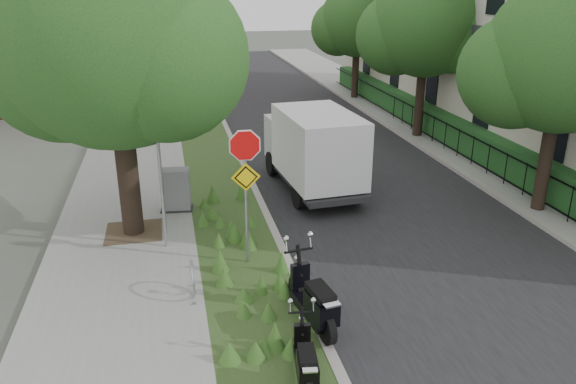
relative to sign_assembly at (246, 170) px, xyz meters
name	(u,v)px	position (x,y,z in m)	size (l,w,h in m)	color
ground	(314,272)	(1.40, -0.58, -2.33)	(120.00, 120.00, 0.00)	#4C5147
sidewalk_near	(135,154)	(-2.85, 9.42, -2.27)	(3.50, 60.00, 0.12)	gray
verge	(209,149)	(-0.10, 9.42, -2.27)	(2.00, 60.00, 0.12)	#2F491F
kerb_near	(235,147)	(0.90, 9.42, -2.26)	(0.20, 60.00, 0.13)	#9E9991
road	(323,143)	(4.40, 9.42, -2.32)	(7.00, 60.00, 0.01)	black
kerb_far	(405,137)	(7.90, 9.42, -2.26)	(0.20, 60.00, 0.13)	#9E9991
footpath_far	(443,135)	(9.60, 9.42, -2.27)	(3.20, 60.00, 0.12)	gray
street_tree_main	(110,42)	(-2.68, 2.28, 2.48)	(6.21, 5.54, 7.66)	black
bare_post	(160,167)	(-1.80, 1.22, -0.21)	(0.08, 0.08, 4.00)	#A5A8AD
bike_hoop	(192,279)	(-1.30, -1.18, -1.83)	(0.06, 0.78, 0.77)	#A5A8AD
sign_assembly	(246,170)	(0.00, 0.00, 0.00)	(0.94, 0.08, 3.22)	#A5A8AD
fence_far	(422,122)	(8.60, 9.42, -1.66)	(0.04, 24.00, 1.00)	black
hedge_far	(438,121)	(9.30, 9.42, -1.66)	(1.00, 24.00, 1.10)	#1A4A1F
terrace_houses	(529,31)	(12.89, 9.42, 1.83)	(7.40, 26.40, 8.20)	beige
brick_building	(31,18)	(-8.10, 21.42, 1.88)	(9.40, 10.40, 8.30)	maroon
far_tree_a	(559,63)	(8.34, 1.46, 1.80)	(4.60, 4.10, 6.22)	black
far_tree_b	(424,28)	(8.34, 9.46, 2.04)	(4.83, 4.31, 6.56)	black
far_tree_c	(356,23)	(8.34, 17.46, 1.63)	(4.37, 3.89, 5.93)	black
scooter_near	(306,367)	(0.28, -4.28, -1.86)	(0.44, 1.51, 0.72)	black
scooter_far	(316,307)	(0.84, -2.82, -1.75)	(0.61, 1.96, 0.94)	black
box_truck	(313,146)	(2.68, 4.47, -0.92)	(2.21, 4.89, 2.15)	#262628
utility_cabinet	(176,190)	(-1.48, 3.51, -1.65)	(0.93, 0.67, 1.16)	#262628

